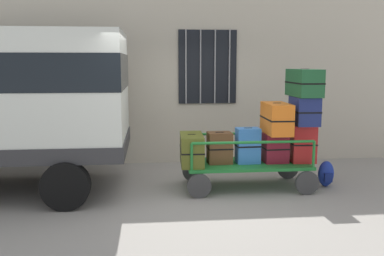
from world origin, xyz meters
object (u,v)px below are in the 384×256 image
object	(u,v)px
suitcase_center_bottom	(248,146)
suitcase_right_bottom	(302,143)
suitcase_right_top	(304,83)
suitcase_midright_middle	(277,118)
backpack	(326,174)
suitcase_left_bottom	(192,149)
luggage_cart	(247,167)
suitcase_midright_bottom	(275,148)
suitcase_midleft_bottom	(220,148)
suitcase_right_middle	(304,111)

from	to	relation	value
suitcase_center_bottom	suitcase_right_bottom	size ratio (longest dim) A/B	0.93
suitcase_center_bottom	suitcase_right_top	size ratio (longest dim) A/B	0.73
suitcase_right_top	suitcase_midright_middle	bearing A→B (deg)	-172.84
suitcase_right_top	backpack	world-z (taller)	suitcase_right_top
suitcase_center_bottom	backpack	bearing A→B (deg)	-1.94
suitcase_right_top	suitcase_left_bottom	bearing A→B (deg)	-179.04
suitcase_center_bottom	suitcase_right_bottom	distance (m)	0.94
suitcase_midright_middle	backpack	world-z (taller)	suitcase_midright_middle
luggage_cart	suitcase_midright_middle	xyz separation A→B (m)	(0.47, -0.04, 0.83)
luggage_cart	backpack	bearing A→B (deg)	-2.58
suitcase_midright_bottom	suitcase_midleft_bottom	bearing A→B (deg)	178.05
suitcase_left_bottom	suitcase_center_bottom	size ratio (longest dim) A/B	1.38
suitcase_right_middle	backpack	size ratio (longest dim) A/B	1.42
suitcase_midleft_bottom	suitcase_midright_middle	distance (m)	1.06
suitcase_midright_middle	backpack	size ratio (longest dim) A/B	1.79
suitcase_left_bottom	suitcase_right_bottom	bearing A→B (deg)	0.38
suitcase_left_bottom	suitcase_right_bottom	xyz separation A→B (m)	(1.88, 0.01, 0.07)
luggage_cart	suitcase_right_bottom	xyz separation A→B (m)	(0.94, 0.00, 0.40)
suitcase_midright_middle	backpack	distance (m)	1.31
suitcase_right_middle	suitcase_right_top	distance (m)	0.46
suitcase_center_bottom	suitcase_midright_middle	size ratio (longest dim) A/B	0.75
suitcase_right_bottom	suitcase_right_middle	distance (m)	0.55
luggage_cart	backpack	world-z (taller)	backpack
suitcase_right_top	suitcase_midleft_bottom	bearing A→B (deg)	-179.96
suitcase_midleft_bottom	suitcase_center_bottom	xyz separation A→B (m)	(0.47, -0.03, 0.04)
suitcase_midleft_bottom	suitcase_right_top	size ratio (longest dim) A/B	0.64
suitcase_right_top	suitcase_midright_bottom	bearing A→B (deg)	-176.00
suitcase_left_bottom	suitcase_midright_middle	size ratio (longest dim) A/B	1.04
suitcase_center_bottom	suitcase_right_top	distance (m)	1.40
suitcase_midright_middle	suitcase_midleft_bottom	bearing A→B (deg)	176.46
luggage_cart	suitcase_midright_middle	size ratio (longest dim) A/B	2.69
suitcase_right_bottom	suitcase_right_middle	size ratio (longest dim) A/B	1.02
suitcase_left_bottom	suitcase_midleft_bottom	xyz separation A→B (m)	(0.47, 0.03, 0.01)
suitcase_midright_bottom	suitcase_right_middle	xyz separation A→B (m)	(0.47, -0.02, 0.62)
suitcase_right_middle	suitcase_center_bottom	bearing A→B (deg)	178.69
luggage_cart	backpack	xyz separation A→B (m)	(1.36, -0.06, -0.13)
suitcase_left_bottom	suitcase_midright_middle	bearing A→B (deg)	-1.12
suitcase_left_bottom	suitcase_center_bottom	distance (m)	0.94
suitcase_center_bottom	suitcase_right_top	bearing A→B (deg)	2.10
suitcase_center_bottom	backpack	world-z (taller)	suitcase_center_bottom
suitcase_midright_middle	suitcase_right_bottom	world-z (taller)	suitcase_midright_middle
suitcase_center_bottom	suitcase_midright_middle	xyz separation A→B (m)	(0.47, -0.02, 0.45)
suitcase_midright_middle	suitcase_right_middle	xyz separation A→B (m)	(0.47, 0.00, 0.12)
suitcase_midright_bottom	suitcase_right_top	size ratio (longest dim) A/B	0.61
suitcase_right_middle	suitcase_right_top	xyz separation A→B (m)	(0.00, 0.06, 0.46)
suitcase_left_bottom	suitcase_midright_bottom	bearing A→B (deg)	-0.06
suitcase_midright_middle	luggage_cart	bearing A→B (deg)	175.14
suitcase_midleft_bottom	suitcase_left_bottom	bearing A→B (deg)	-176.29
suitcase_center_bottom	suitcase_midright_middle	bearing A→B (deg)	-3.00
suitcase_midright_middle	suitcase_right_bottom	bearing A→B (deg)	4.89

